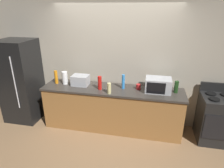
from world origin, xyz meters
TOP-DOWN VIEW (x-y plane):
  - ground_plane at (0.00, 0.00)m, footprint 8.00×8.00m
  - back_wall at (0.00, 0.81)m, footprint 6.40×0.10m
  - counter_run at (0.00, 0.40)m, footprint 2.84×0.64m
  - refrigerator at (-2.05, 0.40)m, footprint 0.72×0.73m
  - stove_range at (2.00, 0.40)m, footprint 0.60×0.61m
  - microwave at (0.89, 0.45)m, footprint 0.48×0.35m
  - toaster_oven at (-0.68, 0.46)m, footprint 0.34×0.26m
  - paper_towel_roll at (-1.03, 0.45)m, footprint 0.12×0.12m
  - bottle_vinegar at (-0.01, 0.17)m, footprint 0.07×0.07m
  - bottle_spray_cleaner at (0.22, 0.46)m, footprint 0.06×0.06m
  - bottle_hot_sauce at (-0.23, 0.32)m, footprint 0.08×0.08m
  - bottle_wine at (1.23, 0.47)m, footprint 0.08×0.08m
  - bottle_dish_soap at (-1.22, 0.44)m, footprint 0.07×0.07m
  - mug_red at (0.52, 0.48)m, footprint 0.09×0.09m

SIDE VIEW (x-z plane):
  - ground_plane at x=0.00m, z-range 0.00..0.00m
  - counter_run at x=0.00m, z-range 0.00..0.90m
  - stove_range at x=2.00m, z-range -0.08..1.00m
  - refrigerator at x=-2.05m, z-range 0.00..1.80m
  - mug_red at x=0.52m, z-range 0.90..1.00m
  - bottle_vinegar at x=-0.01m, z-range 0.90..1.11m
  - toaster_oven at x=-0.68m, z-range 0.90..1.11m
  - bottle_wine at x=1.23m, z-range 0.90..1.13m
  - bottle_hot_sauce at x=-0.23m, z-range 0.90..1.17m
  - microwave at x=0.89m, z-range 0.90..1.17m
  - paper_towel_roll at x=-1.03m, z-range 0.90..1.17m
  - bottle_dish_soap at x=-1.22m, z-range 0.90..1.18m
  - bottle_spray_cleaner at x=0.22m, z-range 0.90..1.19m
  - back_wall at x=0.00m, z-range 0.00..2.70m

